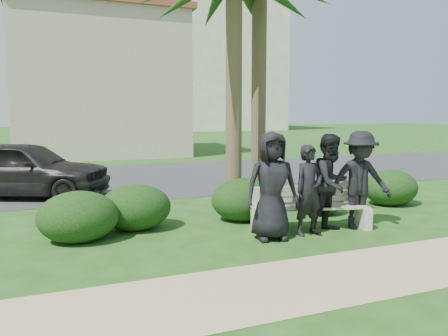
{
  "coord_description": "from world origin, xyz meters",
  "views": [
    {
      "loc": [
        -3.54,
        -6.23,
        2.05
      ],
      "look_at": [
        -0.63,
        1.0,
        1.1
      ],
      "focal_mm": 35.0,
      "sensor_mm": 36.0,
      "label": 1
    }
  ],
  "objects_px": {
    "man_d": "(360,180)",
    "man_c": "(331,183)",
    "man_a": "(272,186)",
    "car_a": "(23,169)",
    "man_b": "(309,190)",
    "park_bench": "(310,211)"
  },
  "relations": [
    {
      "from": "park_bench",
      "to": "man_a",
      "type": "xyz_separation_m",
      "value": [
        -0.95,
        -0.31,
        0.56
      ]
    },
    {
      "from": "man_c",
      "to": "car_a",
      "type": "distance_m",
      "value": 7.62
    },
    {
      "from": "man_a",
      "to": "man_b",
      "type": "height_order",
      "value": "man_a"
    },
    {
      "from": "man_a",
      "to": "car_a",
      "type": "xyz_separation_m",
      "value": [
        -3.98,
        5.63,
        -0.18
      ]
    },
    {
      "from": "man_b",
      "to": "man_c",
      "type": "relative_size",
      "value": 0.9
    },
    {
      "from": "man_c",
      "to": "man_d",
      "type": "relative_size",
      "value": 0.98
    },
    {
      "from": "man_d",
      "to": "man_c",
      "type": "bearing_deg",
      "value": -163.96
    },
    {
      "from": "man_d",
      "to": "car_a",
      "type": "distance_m",
      "value": 8.06
    },
    {
      "from": "park_bench",
      "to": "man_b",
      "type": "height_order",
      "value": "man_b"
    },
    {
      "from": "man_b",
      "to": "man_c",
      "type": "bearing_deg",
      "value": -1.36
    },
    {
      "from": "man_a",
      "to": "car_a",
      "type": "bearing_deg",
      "value": 134.85
    },
    {
      "from": "park_bench",
      "to": "man_c",
      "type": "xyz_separation_m",
      "value": [
        0.24,
        -0.27,
        0.53
      ]
    },
    {
      "from": "man_b",
      "to": "man_d",
      "type": "xyz_separation_m",
      "value": [
        1.09,
        0.03,
        0.11
      ]
    },
    {
      "from": "man_c",
      "to": "man_d",
      "type": "bearing_deg",
      "value": -20.21
    },
    {
      "from": "man_c",
      "to": "car_a",
      "type": "xyz_separation_m",
      "value": [
        -5.17,
        5.59,
        -0.15
      ]
    },
    {
      "from": "park_bench",
      "to": "man_a",
      "type": "distance_m",
      "value": 1.15
    },
    {
      "from": "man_b",
      "to": "car_a",
      "type": "height_order",
      "value": "man_b"
    },
    {
      "from": "park_bench",
      "to": "man_b",
      "type": "distance_m",
      "value": 0.59
    },
    {
      "from": "park_bench",
      "to": "man_a",
      "type": "bearing_deg",
      "value": -147.32
    },
    {
      "from": "man_d",
      "to": "car_a",
      "type": "bearing_deg",
      "value": 152.33
    },
    {
      "from": "park_bench",
      "to": "man_d",
      "type": "distance_m",
      "value": 1.05
    },
    {
      "from": "man_a",
      "to": "man_d",
      "type": "xyz_separation_m",
      "value": [
        1.81,
        0.03,
        -0.01
      ]
    }
  ]
}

